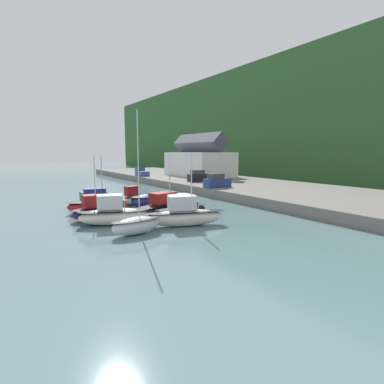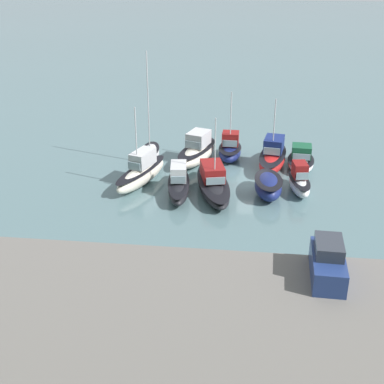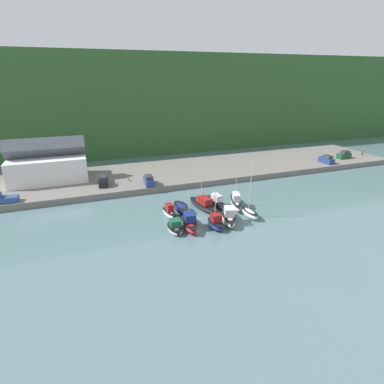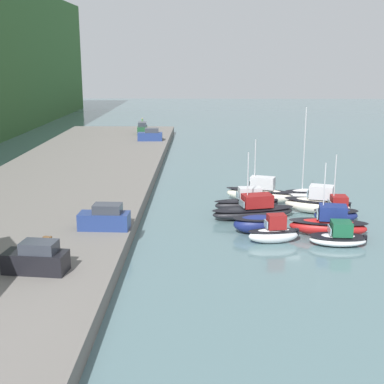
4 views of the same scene
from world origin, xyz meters
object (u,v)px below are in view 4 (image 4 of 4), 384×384
at_px(person_on_quay, 142,123).
at_px(moored_boat_4, 260,193).
at_px(moored_boat_6, 329,224).
at_px(moored_boat_8, 318,203).
at_px(moored_boat_3, 247,202).
at_px(moored_boat_7, 336,212).
at_px(moored_boat_0, 274,233).
at_px(dog_on_quay, 47,238).
at_px(moored_boat_1, 259,224).
at_px(parked_car_0, 36,259).
at_px(moored_boat_9, 305,195).
at_px(moored_boat_2, 254,210).
at_px(moored_boat_5, 339,237).
at_px(parked_car_2, 142,129).
at_px(parked_car_1, 105,218).
at_px(parked_car_3, 150,135).

bearing_deg(person_on_quay, moored_boat_4, -160.43).
bearing_deg(moored_boat_6, moored_boat_8, 4.93).
bearing_deg(moored_boat_3, moored_boat_8, -102.94).
bearing_deg(moored_boat_7, moored_boat_0, 132.79).
relative_size(moored_boat_6, dog_on_quay, 8.11).
distance_m(person_on_quay, dog_on_quay, 69.17).
xyz_separation_m(moored_boat_1, parked_car_0, (-12.39, 16.10, 1.36)).
bearing_deg(moored_boat_9, moored_boat_7, -171.12).
relative_size(moored_boat_4, person_on_quay, 3.52).
relative_size(moored_boat_1, person_on_quay, 2.21).
height_order(moored_boat_2, moored_boat_6, moored_boat_2).
bearing_deg(moored_boat_8, moored_boat_7, -140.79).
xyz_separation_m(moored_boat_0, moored_boat_5, (-0.51, -5.33, -0.18)).
bearing_deg(moored_boat_9, moored_boat_6, 176.26).
bearing_deg(moored_boat_9, parked_car_2, 23.45).
height_order(parked_car_0, dog_on_quay, parked_car_0).
bearing_deg(parked_car_2, moored_boat_5, 106.65).
bearing_deg(moored_boat_8, parked_car_1, 134.03).
distance_m(moored_boat_7, moored_boat_8, 3.19).
bearing_deg(person_on_quay, moored_boat_0, -164.26).
relative_size(moored_boat_0, moored_boat_4, 0.61).
relative_size(moored_boat_2, moored_boat_9, 0.84).
xyz_separation_m(moored_boat_0, moored_boat_9, (13.27, -5.05, -0.09)).
distance_m(moored_boat_2, moored_boat_3, 2.79).
xyz_separation_m(moored_boat_0, moored_boat_7, (5.98, -6.69, 0.05)).
distance_m(moored_boat_0, parked_car_2, 59.54).
distance_m(moored_boat_1, moored_boat_2, 4.43).
xyz_separation_m(moored_boat_2, parked_car_1, (-7.51, 13.15, 1.37)).
xyz_separation_m(parked_car_0, person_on_quay, (74.71, 1.12, 0.18)).
bearing_deg(moored_boat_9, moored_boat_1, 146.57).
distance_m(moored_boat_3, person_on_quay, 57.65).
distance_m(moored_boat_7, parked_car_1, 21.95).
bearing_deg(moored_boat_9, parked_car_0, 132.36).
relative_size(moored_boat_4, parked_car_3, 1.77).
distance_m(parked_car_1, dog_on_quay, 5.38).
relative_size(moored_boat_0, moored_boat_6, 0.64).
distance_m(moored_boat_0, moored_boat_7, 8.98).
bearing_deg(moored_boat_6, person_on_quay, 29.41).
distance_m(moored_boat_5, parked_car_1, 19.61).
bearing_deg(parked_car_1, parked_car_3, 3.06).
bearing_deg(moored_boat_7, parked_car_2, 26.32).
bearing_deg(moored_boat_0, parked_car_2, 8.41).
bearing_deg(dog_on_quay, parked_car_2, -161.95).
height_order(moored_boat_8, parked_car_1, parked_car_1).
distance_m(parked_car_3, dog_on_quay, 52.86).
distance_m(moored_boat_5, parked_car_3, 53.07).
xyz_separation_m(moored_boat_7, parked_car_2, (50.94, 24.11, 1.28)).
bearing_deg(moored_boat_6, moored_boat_9, 9.07).
bearing_deg(moored_boat_0, moored_boat_9, -29.45).
xyz_separation_m(moored_boat_1, moored_boat_9, (10.73, -6.11, -0.06)).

